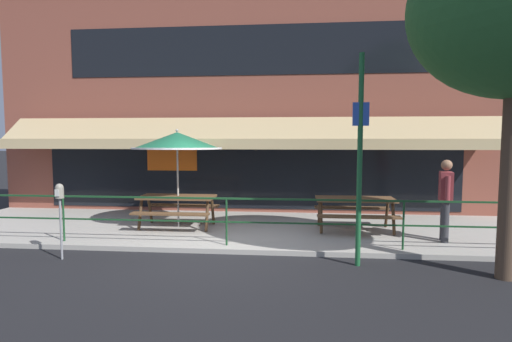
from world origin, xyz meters
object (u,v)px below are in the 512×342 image
(pedestrian_walking, at_px, (446,196))
(parking_meter_near, at_px, (60,198))
(picnic_table_centre, at_px, (355,205))
(street_sign_pole, at_px, (360,158))
(patio_umbrella_left, at_px, (177,141))
(picnic_table_left, at_px, (177,203))

(pedestrian_walking, height_order, parking_meter_near, pedestrian_walking)
(picnic_table_centre, height_order, parking_meter_near, parking_meter_near)
(parking_meter_near, height_order, street_sign_pole, street_sign_pole)
(patio_umbrella_left, relative_size, pedestrian_walking, 1.39)
(picnic_table_left, bearing_deg, street_sign_pole, -29.56)
(street_sign_pole, bearing_deg, picnic_table_left, 150.44)
(parking_meter_near, distance_m, street_sign_pole, 5.48)
(picnic_table_left, xyz_separation_m, street_sign_pole, (3.93, -2.23, 1.20))
(patio_umbrella_left, bearing_deg, street_sign_pole, -30.48)
(patio_umbrella_left, bearing_deg, picnic_table_centre, -0.16)
(pedestrian_walking, xyz_separation_m, street_sign_pole, (-2.00, -1.49, 0.85))
(patio_umbrella_left, relative_size, street_sign_pole, 0.64)
(picnic_table_centre, distance_m, pedestrian_walking, 1.93)
(patio_umbrella_left, height_order, pedestrian_walking, patio_umbrella_left)
(pedestrian_walking, distance_m, parking_meter_near, 7.61)
(parking_meter_near, bearing_deg, pedestrian_walking, 12.48)
(picnic_table_left, distance_m, parking_meter_near, 2.85)
(patio_umbrella_left, xyz_separation_m, street_sign_pole, (3.93, -2.32, -0.27))
(patio_umbrella_left, distance_m, pedestrian_walking, 6.10)
(picnic_table_centre, bearing_deg, street_sign_pole, -97.05)
(picnic_table_centre, distance_m, patio_umbrella_left, 4.47)
(picnic_table_centre, height_order, patio_umbrella_left, patio_umbrella_left)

